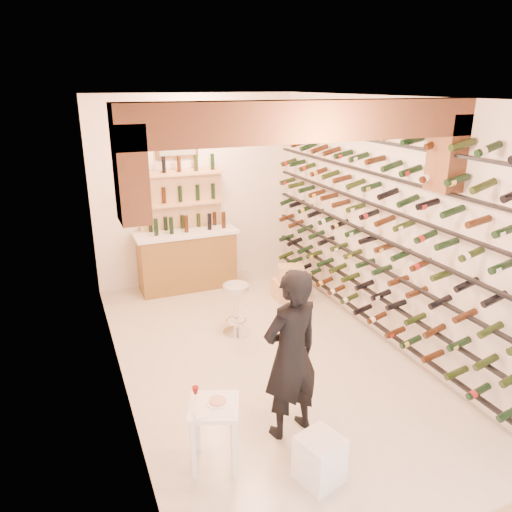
{
  "coord_description": "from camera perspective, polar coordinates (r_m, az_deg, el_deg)",
  "views": [
    {
      "loc": [
        -2.19,
        -5.04,
        3.34
      ],
      "look_at": [
        0.0,
        0.3,
        1.3
      ],
      "focal_mm": 34.4,
      "sensor_mm": 36.0,
      "label": 1
    }
  ],
  "objects": [
    {
      "name": "crate_upper",
      "position": [
        7.96,
        4.06,
        -1.95
      ],
      "size": [
        0.48,
        0.41,
        0.24
      ],
      "primitive_type": "cube",
      "rotation": [
        0.0,
        0.0,
        -0.35
      ],
      "color": "tan",
      "rests_on": "crate_lower"
    },
    {
      "name": "room_shell",
      "position": [
        5.37,
        2.29,
        7.75
      ],
      "size": [
        3.52,
        6.02,
        3.21
      ],
      "color": "silver",
      "rests_on": "ground"
    },
    {
      "name": "wine_rack",
      "position": [
        6.52,
        13.59,
        2.95
      ],
      "size": [
        0.32,
        5.7,
        2.56
      ],
      "color": "black",
      "rests_on": "ground"
    },
    {
      "name": "tasting_table",
      "position": [
        4.63,
        -4.92,
        -18.0
      ],
      "size": [
        0.57,
        0.57,
        0.78
      ],
      "rotation": [
        0.0,
        0.0,
        -0.37
      ],
      "color": "white",
      "rests_on": "ground"
    },
    {
      "name": "back_shelving",
      "position": [
        8.44,
        -8.62,
        4.31
      ],
      "size": [
        1.4,
        0.31,
        2.73
      ],
      "color": "tan",
      "rests_on": "ground"
    },
    {
      "name": "back_counter",
      "position": [
        8.4,
        -8.0,
        -0.26
      ],
      "size": [
        1.7,
        0.62,
        1.29
      ],
      "color": "brown",
      "rests_on": "ground"
    },
    {
      "name": "crate_lower",
      "position": [
        8.06,
        4.01,
        -3.81
      ],
      "size": [
        0.56,
        0.41,
        0.32
      ],
      "primitive_type": "cube",
      "rotation": [
        0.0,
        0.0,
        -0.05
      ],
      "color": "tan",
      "rests_on": "ground"
    },
    {
      "name": "ground",
      "position": [
        6.43,
        1.04,
        -11.82
      ],
      "size": [
        6.0,
        6.0,
        0.0
      ],
      "primitive_type": "plane",
      "color": "beige",
      "rests_on": "ground"
    },
    {
      "name": "white_stool",
      "position": [
        4.7,
        7.42,
        -22.36
      ],
      "size": [
        0.44,
        0.44,
        0.44
      ],
      "primitive_type": "cube",
      "rotation": [
        0.0,
        0.0,
        0.29
      ],
      "color": "white",
      "rests_on": "ground"
    },
    {
      "name": "person",
      "position": [
        4.81,
        4.08,
        -11.37
      ],
      "size": [
        0.72,
        0.55,
        1.76
      ],
      "primitive_type": "imported",
      "rotation": [
        0.0,
        0.0,
        3.36
      ],
      "color": "black",
      "rests_on": "ground"
    },
    {
      "name": "chrome_barstool",
      "position": [
        6.82,
        -2.34,
        -5.8
      ],
      "size": [
        0.38,
        0.38,
        0.74
      ],
      "rotation": [
        0.0,
        0.0,
        -0.41
      ],
      "color": "silver",
      "rests_on": "ground"
    }
  ]
}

